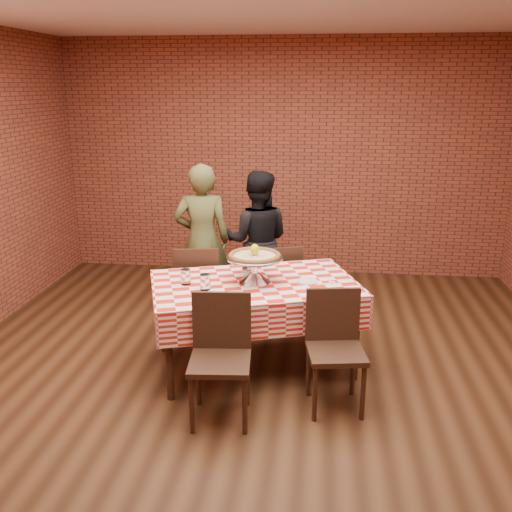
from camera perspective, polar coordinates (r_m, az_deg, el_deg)
name	(u,v)px	position (r m, az deg, el deg)	size (l,w,h in m)	color
ground	(256,386)	(4.67, 0.02, -13.00)	(6.00, 6.00, 0.00)	black
back_wall	(284,159)	(7.10, 2.80, 9.75)	(5.50, 5.50, 0.00)	brown
table	(255,325)	(4.83, -0.13, -6.95)	(1.66, 1.00, 0.75)	#382415
tablecloth	(255,298)	(4.74, -0.13, -4.29)	(1.70, 1.03, 0.28)	red
pizza_stand	(255,269)	(4.67, -0.14, -1.37)	(0.48, 0.48, 0.21)	silver
pizza	(255,256)	(4.64, -0.14, -0.04)	(0.43, 0.43, 0.03)	beige
lemon	(255,250)	(4.62, -0.14, 0.62)	(0.08, 0.08, 0.10)	yellow
water_glass_left	(205,282)	(4.52, -5.18, -2.64)	(0.08, 0.08, 0.13)	white
water_glass_right	(186,277)	(4.66, -7.14, -2.12)	(0.08, 0.08, 0.13)	white
side_plate	(307,281)	(4.71, 5.23, -2.57)	(0.17, 0.17, 0.01)	white
sweetener_packet_a	(328,284)	(4.68, 7.30, -2.84)	(0.05, 0.04, 0.01)	white
sweetener_packet_b	(332,282)	(4.73, 7.70, -2.63)	(0.05, 0.04, 0.01)	white
condiment_caddy	(248,264)	(4.93, -0.79, -0.83)	(0.10, 0.08, 0.14)	silver
chair_near_left	(220,362)	(4.06, -3.67, -10.65)	(0.43, 0.43, 0.91)	#382415
chair_near_right	(336,354)	(4.23, 8.08, -9.76)	(0.41, 0.41, 0.89)	#382415
chair_far_left	(199,288)	(5.49, -5.84, -3.24)	(0.42, 0.42, 0.90)	#382415
chair_far_right	(279,284)	(5.63, 2.35, -2.87)	(0.38, 0.38, 0.86)	#382415
diner_olive	(202,240)	(5.85, -5.46, 1.60)	(0.58, 0.38, 1.59)	brown
diner_black	(257,241)	(5.99, 0.10, 1.57)	(0.73, 0.57, 1.49)	black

